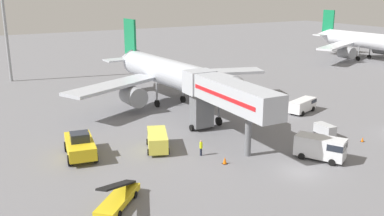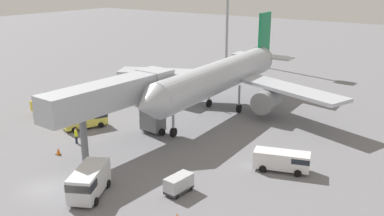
{
  "view_description": "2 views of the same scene",
  "coord_description": "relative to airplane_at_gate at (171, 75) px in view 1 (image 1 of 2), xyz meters",
  "views": [
    {
      "loc": [
        -28.11,
        -27.45,
        17.01
      ],
      "look_at": [
        -1.1,
        18.75,
        2.03
      ],
      "focal_mm": 39.85,
      "sensor_mm": 36.0,
      "label": 1
    },
    {
      "loc": [
        29.87,
        -20.03,
        17.74
      ],
      "look_at": [
        0.55,
        20.93,
        2.08
      ],
      "focal_mm": 40.44,
      "sensor_mm": 36.0,
      "label": 2
    }
  ],
  "objects": [
    {
      "name": "belt_loader_truck",
      "position": [
        -18.2,
        -25.36,
        -3.99
      ],
      "size": [
        5.15,
        5.19,
        2.86
      ],
      "color": "yellow",
      "rests_on": "ground"
    },
    {
      "name": "airplane_at_gate",
      "position": [
        0.0,
        0.0,
        0.0
      ],
      "size": [
        33.57,
        35.28,
        12.13
      ],
      "color": "#B7BCC6",
      "rests_on": "ground"
    },
    {
      "name": "ground_crew_worker_foreground",
      "position": [
        -6.68,
        -19.41,
        -3.82
      ],
      "size": [
        0.43,
        0.43,
        1.71
      ],
      "color": "#1E2333",
      "rests_on": "ground"
    },
    {
      "name": "service_van_rear_left",
      "position": [
        3.47,
        -26.59,
        -3.37
      ],
      "size": [
        4.17,
        5.38,
        2.39
      ],
      "color": "silver",
      "rests_on": "ground"
    },
    {
      "name": "jet_bridge",
      "position": [
        -2.23,
        -16.93,
        0.8
      ],
      "size": [
        3.82,
        16.25,
        7.41
      ],
      "color": "#B2B7C1",
      "rests_on": "ground"
    },
    {
      "name": "safety_cone_bravo",
      "position": [
        -5.78,
        -22.54,
        -4.36
      ],
      "size": [
        0.49,
        0.49,
        0.75
      ],
      "color": "black",
      "rests_on": "ground"
    },
    {
      "name": "airplane_background",
      "position": [
        61.33,
        13.8,
        -0.12
      ],
      "size": [
        35.61,
        32.29,
        11.68
      ],
      "color": "silver",
      "rests_on": "ground"
    },
    {
      "name": "safety_cone_alpha",
      "position": [
        11.65,
        -25.23,
        -4.45
      ],
      "size": [
        0.36,
        0.36,
        0.56
      ],
      "color": "black",
      "rests_on": "ground"
    },
    {
      "name": "service_van_mid_right",
      "position": [
        -9.79,
        -15.29,
        -3.61
      ],
      "size": [
        3.88,
        5.53,
        1.92
      ],
      "color": "#E5DB4C",
      "rests_on": "ground"
    },
    {
      "name": "ground_plane",
      "position": [
        -0.64,
        -27.83,
        -4.73
      ],
      "size": [
        300.0,
        300.0,
        0.0
      ],
      "primitive_type": "plane",
      "color": "slate"
    },
    {
      "name": "service_van_far_center",
      "position": [
        14.55,
        -12.65,
        -3.64
      ],
      "size": [
        5.46,
        3.36,
        1.88
      ],
      "color": "white",
      "rests_on": "ground"
    },
    {
      "name": "baggage_cart_near_right",
      "position": [
        9.17,
        -21.77,
        -3.88
      ],
      "size": [
        1.44,
        2.68,
        1.53
      ],
      "color": "#38383D",
      "rests_on": "ground"
    },
    {
      "name": "pushback_tug",
      "position": [
        -17.78,
        -13.32,
        -3.45
      ],
      "size": [
        3.82,
        6.69,
        2.75
      ],
      "color": "yellow",
      "rests_on": "ground"
    }
  ]
}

